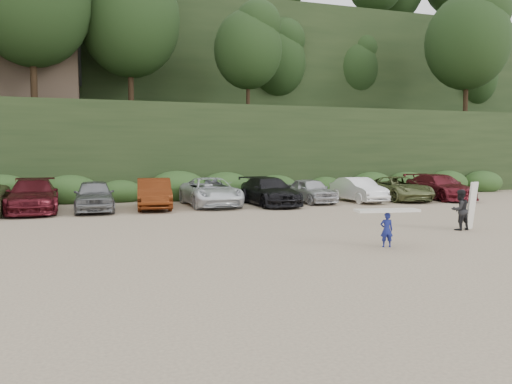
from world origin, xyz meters
name	(u,v)px	position (x,y,z in m)	size (l,w,h in m)	color
ground	(309,234)	(0.00, 0.00, 0.00)	(120.00, 120.00, 0.00)	tan
hillside_backdrop	(162,71)	(-0.26, 35.93, 11.22)	(90.00, 41.50, 28.00)	black
parked_cars	(187,193)	(-2.51, 10.02, 0.77)	(33.91, 6.38, 1.65)	#ABAAAF
child_surfer	(387,221)	(1.26, -2.90, 0.79)	(1.99, 0.82, 1.16)	navy
adult_surfer	(461,209)	(5.77, -0.80, 0.77)	(1.22, 0.62, 1.78)	black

